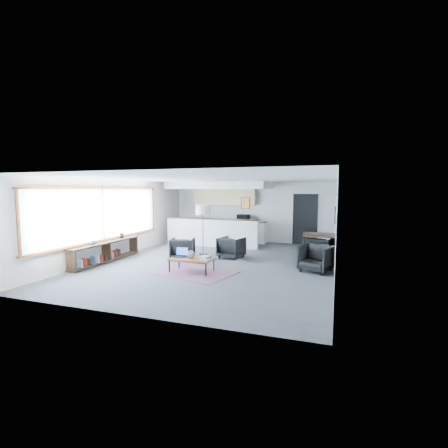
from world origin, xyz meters
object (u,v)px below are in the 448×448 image
(microwave, at_px, (243,217))
(dining_table, at_px, (319,236))
(book_stack, at_px, (206,258))
(dining_chair_near, at_px, (316,259))
(armchair_right, at_px, (231,246))
(dining_chair_far, at_px, (318,250))
(laptop, at_px, (181,254))
(armchair_left, at_px, (183,247))
(floor_lamp, at_px, (203,212))
(ceramic_pot, at_px, (191,254))
(coffee_table, at_px, (192,259))

(microwave, bearing_deg, dining_table, -32.20)
(book_stack, relative_size, dining_chair_near, 0.54)
(armchair_right, distance_m, dining_chair_far, 2.82)
(dining_chair_far, xyz_separation_m, microwave, (-3.28, 2.76, 0.74))
(laptop, xyz_separation_m, armchair_left, (-0.65, 1.39, -0.08))
(armchair_left, relative_size, microwave, 1.50)
(book_stack, xyz_separation_m, microwave, (-0.46, 5.42, 0.67))
(armchair_left, relative_size, dining_table, 0.69)
(armchair_left, height_order, floor_lamp, floor_lamp)
(armchair_left, xyz_separation_m, floor_lamp, (0.34, 0.93, 1.13))
(armchair_left, bearing_deg, book_stack, 118.07)
(armchair_left, xyz_separation_m, dining_chair_near, (4.25, -0.33, -0.03))
(ceramic_pot, relative_size, microwave, 0.45)
(coffee_table, relative_size, dining_chair_near, 1.74)
(dining_chair_far, bearing_deg, dining_table, -77.34)
(armchair_left, height_order, armchair_right, armchair_right)
(ceramic_pot, relative_size, book_stack, 0.61)
(dining_chair_far, relative_size, microwave, 1.42)
(floor_lamp, bearing_deg, armchair_left, -110.07)
(floor_lamp, relative_size, microwave, 3.44)
(ceramic_pot, distance_m, microwave, 5.50)
(dining_table, height_order, microwave, microwave)
(coffee_table, height_order, dining_table, dining_table)
(ceramic_pot, bearing_deg, laptop, 156.95)
(laptop, height_order, dining_chair_near, dining_chair_near)
(armchair_right, height_order, microwave, microwave)
(floor_lamp, bearing_deg, dining_chair_near, -17.88)
(dining_table, height_order, dining_chair_near, dining_table)
(ceramic_pot, height_order, armchair_right, armchair_right)
(armchair_left, bearing_deg, microwave, -119.60)
(floor_lamp, xyz_separation_m, dining_chair_far, (3.91, 0.24, -1.15))
(laptop, relative_size, dining_table, 0.35)
(coffee_table, height_order, laptop, laptop)
(laptop, bearing_deg, dining_table, 31.38)
(laptop, distance_m, microwave, 5.36)
(armchair_left, distance_m, dining_table, 4.44)
(coffee_table, height_order, book_stack, book_stack)
(dining_table, bearing_deg, dining_chair_far, -90.00)
(coffee_table, distance_m, dining_table, 4.25)
(book_stack, height_order, dining_chair_far, dining_chair_far)
(book_stack, xyz_separation_m, floor_lamp, (-1.09, 2.42, 1.07))
(armchair_left, distance_m, dining_chair_near, 4.26)
(dining_chair_far, bearing_deg, microwave, -27.40)
(book_stack, bearing_deg, armchair_left, 133.83)
(ceramic_pot, xyz_separation_m, armchair_left, (-1.01, 1.54, -0.12))
(armchair_right, bearing_deg, microwave, -69.00)
(book_stack, height_order, armchair_left, armchair_left)
(coffee_table, relative_size, dining_chair_far, 1.68)
(dining_table, distance_m, microwave, 4.26)
(ceramic_pot, relative_size, dining_chair_near, 0.33)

